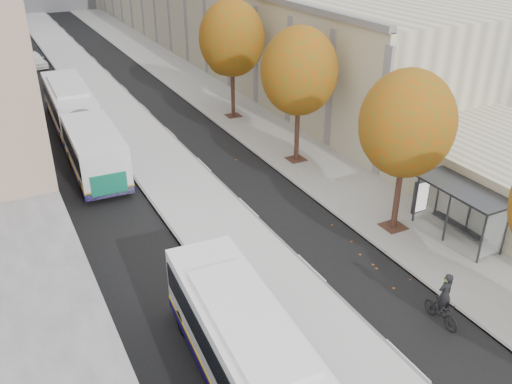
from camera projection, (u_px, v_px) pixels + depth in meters
bus_platform at (119, 115)px, 40.19m from camera, size 4.25×150.00×0.15m
sidewalk at (218, 100)px, 43.45m from camera, size 4.75×150.00×0.08m
bus_shelter at (466, 196)px, 24.09m from camera, size 1.90×4.40×2.53m
tree_c at (407, 124)px, 23.45m from camera, size 4.20×4.20×7.28m
tree_d at (299, 71)px, 30.47m from camera, size 4.40×4.40×7.60m
tree_e at (232, 39)px, 37.50m from camera, size 4.60×4.60×7.92m
bus_far at (80, 122)px, 34.34m from camera, size 3.11×17.45×2.90m
cyclist at (443, 305)px, 19.49m from camera, size 0.63×1.70×2.16m
distant_car at (33, 60)px, 52.77m from camera, size 2.43×4.56×1.48m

